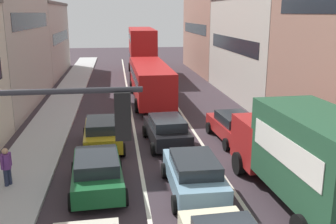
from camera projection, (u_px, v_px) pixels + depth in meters
sidewalk_left at (60, 108)px, 27.45m from camera, size 2.60×64.00×0.14m
lane_stripe_left at (130, 107)px, 28.11m from camera, size 0.16×60.00×0.01m
lane_stripe_right at (176, 105)px, 28.56m from camera, size 0.16×60.00×0.01m
building_row_right at (286, 31)px, 28.34m from camera, size 7.20×43.90×13.34m
traffic_light_pole at (14, 182)px, 6.67m from camera, size 3.58×0.38×5.50m
removalist_box_truck at (304, 153)px, 13.31m from camera, size 2.95×7.79×3.58m
sedan_centre_lane_second at (194, 173)px, 14.49m from camera, size 2.06×4.30×1.49m
wagon_left_lane_second at (97, 171)px, 14.69m from camera, size 2.27×4.40×1.49m
hatchback_centre_lane_third at (167, 130)px, 19.88m from camera, size 2.29×4.41×1.49m
sedan_left_lane_third at (103, 132)px, 19.45m from camera, size 2.19×4.36×1.49m
sedan_right_lane_behind_truck at (234, 126)px, 20.51m from camera, size 2.27×4.40×1.49m
bus_mid_queue_primary at (150, 79)px, 29.22m from camera, size 2.88×10.52×2.90m
bus_far_queue_secondary at (142, 50)px, 41.06m from camera, size 2.94×10.54×5.06m
pedestrian_near_kerb at (6, 166)px, 14.84m from camera, size 0.34×0.48×1.66m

